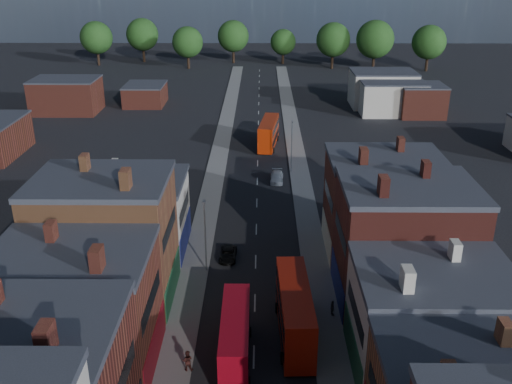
{
  "coord_description": "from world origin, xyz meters",
  "views": [
    {
      "loc": [
        0.54,
        -22.61,
        31.0
      ],
      "look_at": [
        0.0,
        35.94,
        6.65
      ],
      "focal_mm": 40.0,
      "sensor_mm": 36.0,
      "label": 1
    }
  ],
  "objects_px": {
    "car_2": "(228,254)",
    "ped_3": "(332,308)",
    "car_3": "(277,177)",
    "bus_1": "(295,311)",
    "ped_1": "(187,361)",
    "bus_2": "(269,133)",
    "bus_0": "(235,337)"
  },
  "relations": [
    {
      "from": "ped_1",
      "to": "bus_0",
      "type": "bearing_deg",
      "value": -160.17
    },
    {
      "from": "bus_2",
      "to": "bus_1",
      "type": "bearing_deg",
      "value": -80.95
    },
    {
      "from": "bus_0",
      "to": "ped_3",
      "type": "bearing_deg",
      "value": 35.6
    },
    {
      "from": "bus_0",
      "to": "car_3",
      "type": "bearing_deg",
      "value": 83.42
    },
    {
      "from": "ped_3",
      "to": "car_2",
      "type": "bearing_deg",
      "value": 35.13
    },
    {
      "from": "car_3",
      "to": "bus_2",
      "type": "bearing_deg",
      "value": 96.26
    },
    {
      "from": "bus_0",
      "to": "car_2",
      "type": "bearing_deg",
      "value": 94.93
    },
    {
      "from": "car_2",
      "to": "ped_3",
      "type": "bearing_deg",
      "value": -44.93
    },
    {
      "from": "car_2",
      "to": "car_3",
      "type": "bearing_deg",
      "value": 77.03
    },
    {
      "from": "bus_2",
      "to": "car_2",
      "type": "relative_size",
      "value": 2.81
    },
    {
      "from": "bus_0",
      "to": "ped_1",
      "type": "height_order",
      "value": "bus_0"
    },
    {
      "from": "bus_1",
      "to": "bus_2",
      "type": "bearing_deg",
      "value": 89.68
    },
    {
      "from": "car_2",
      "to": "ped_3",
      "type": "height_order",
      "value": "ped_3"
    },
    {
      "from": "bus_1",
      "to": "ped_3",
      "type": "distance_m",
      "value": 5.11
    },
    {
      "from": "bus_1",
      "to": "ped_3",
      "type": "relative_size",
      "value": 7.4
    },
    {
      "from": "bus_2",
      "to": "car_2",
      "type": "height_order",
      "value": "bus_2"
    },
    {
      "from": "car_3",
      "to": "ped_1",
      "type": "bearing_deg",
      "value": -98.44
    },
    {
      "from": "bus_1",
      "to": "ped_3",
      "type": "xyz_separation_m",
      "value": [
        3.7,
        3.07,
        -1.73
      ]
    },
    {
      "from": "bus_0",
      "to": "ped_1",
      "type": "relative_size",
      "value": 5.43
    },
    {
      "from": "bus_2",
      "to": "ped_1",
      "type": "bearing_deg",
      "value": -89.68
    },
    {
      "from": "bus_0",
      "to": "ped_3",
      "type": "height_order",
      "value": "bus_0"
    },
    {
      "from": "car_2",
      "to": "ped_1",
      "type": "bearing_deg",
      "value": -95.42
    },
    {
      "from": "car_2",
      "to": "bus_2",
      "type": "bearing_deg",
      "value": 84.38
    },
    {
      "from": "bus_2",
      "to": "car_3",
      "type": "distance_m",
      "value": 16.79
    },
    {
      "from": "bus_0",
      "to": "bus_2",
      "type": "xyz_separation_m",
      "value": [
        3.35,
        57.08,
        0.22
      ]
    },
    {
      "from": "bus_1",
      "to": "ped_1",
      "type": "distance_m",
      "value": 10.07
    },
    {
      "from": "bus_0",
      "to": "ped_1",
      "type": "distance_m",
      "value": 4.25
    },
    {
      "from": "car_3",
      "to": "car_2",
      "type": "bearing_deg",
      "value": -101.73
    },
    {
      "from": "ped_1",
      "to": "ped_3",
      "type": "bearing_deg",
      "value": -148.72
    },
    {
      "from": "car_3",
      "to": "ped_3",
      "type": "distance_m",
      "value": 34.39
    },
    {
      "from": "bus_1",
      "to": "ped_3",
      "type": "height_order",
      "value": "bus_1"
    },
    {
      "from": "bus_1",
      "to": "ped_1",
      "type": "relative_size",
      "value": 6.2
    }
  ]
}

